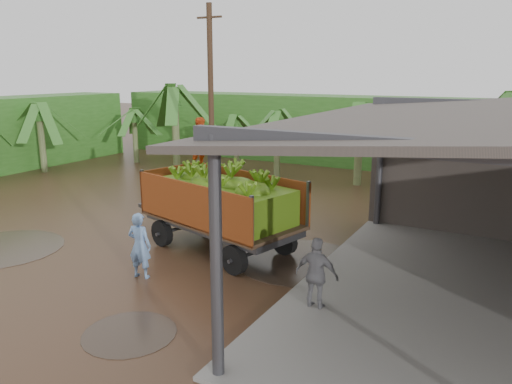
% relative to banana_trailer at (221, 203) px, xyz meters
% --- Properties ---
extents(ground, '(100.00, 100.00, 0.00)m').
position_rel_banana_trailer_xyz_m(ground, '(-2.10, -1.40, -1.37)').
color(ground, black).
rests_on(ground, ground).
extents(hedge_north, '(22.00, 3.00, 3.60)m').
position_rel_banana_trailer_xyz_m(hedge_north, '(-4.10, 14.60, 0.43)').
color(hedge_north, '#2D661E').
rests_on(hedge_north, ground).
extents(banana_trailer, '(6.37, 3.28, 3.58)m').
position_rel_banana_trailer_xyz_m(banana_trailer, '(0.00, 0.00, 0.00)').
color(banana_trailer, '#A64817').
rests_on(banana_trailer, ground).
extents(man_blue, '(0.65, 0.49, 1.63)m').
position_rel_banana_trailer_xyz_m(man_blue, '(-0.67, -2.57, -0.55)').
color(man_blue, '#7199CE').
rests_on(man_blue, ground).
extents(man_grey, '(0.93, 0.39, 1.59)m').
position_rel_banana_trailer_xyz_m(man_grey, '(3.71, -2.14, -0.57)').
color(man_grey, slate).
rests_on(man_grey, ground).
extents(utility_pole, '(1.20, 0.24, 7.61)m').
position_rel_banana_trailer_xyz_m(utility_pole, '(-4.86, 6.88, 2.49)').
color(utility_pole, '#47301E').
rests_on(utility_pole, ground).
extents(banana_plants, '(24.49, 20.46, 4.26)m').
position_rel_banana_trailer_xyz_m(banana_plants, '(-6.89, 5.17, 0.48)').
color(banana_plants, '#2D661E').
rests_on(banana_plants, ground).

